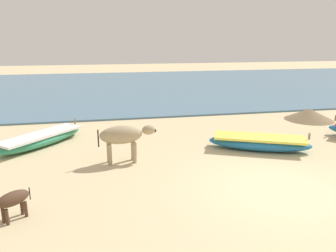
{
  "coord_description": "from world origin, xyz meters",
  "views": [
    {
      "loc": [
        -3.92,
        -6.18,
        3.34
      ],
      "look_at": [
        -1.81,
        3.9,
        0.6
      ],
      "focal_mm": 34.93,
      "sensor_mm": 36.0,
      "label": 1
    }
  ],
  "objects_px": {
    "cow_adult_dun": "(123,136)",
    "calf_near_dark": "(11,200)",
    "fishing_boat_0": "(259,142)",
    "fishing_boat_2": "(41,139)"
  },
  "relations": [
    {
      "from": "cow_adult_dun",
      "to": "calf_near_dark",
      "type": "xyz_separation_m",
      "value": [
        -2.3,
        -2.63,
        -0.35
      ]
    },
    {
      "from": "fishing_boat_0",
      "to": "calf_near_dark",
      "type": "distance_m",
      "value": 7.09
    },
    {
      "from": "cow_adult_dun",
      "to": "fishing_boat_0",
      "type": "bearing_deg",
      "value": -0.64
    },
    {
      "from": "fishing_boat_2",
      "to": "calf_near_dark",
      "type": "height_order",
      "value": "fishing_boat_2"
    },
    {
      "from": "cow_adult_dun",
      "to": "calf_near_dark",
      "type": "bearing_deg",
      "value": -134.39
    },
    {
      "from": "fishing_boat_2",
      "to": "calf_near_dark",
      "type": "xyz_separation_m",
      "value": [
        0.2,
        -4.67,
        0.19
      ]
    },
    {
      "from": "calf_near_dark",
      "to": "fishing_boat_0",
      "type": "bearing_deg",
      "value": 162.09
    },
    {
      "from": "fishing_boat_0",
      "to": "calf_near_dark",
      "type": "xyz_separation_m",
      "value": [
        -6.5,
        -2.83,
        0.18
      ]
    },
    {
      "from": "fishing_boat_0",
      "to": "calf_near_dark",
      "type": "relative_size",
      "value": 4.19
    },
    {
      "from": "fishing_boat_0",
      "to": "calf_near_dark",
      "type": "height_order",
      "value": "fishing_boat_0"
    }
  ]
}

